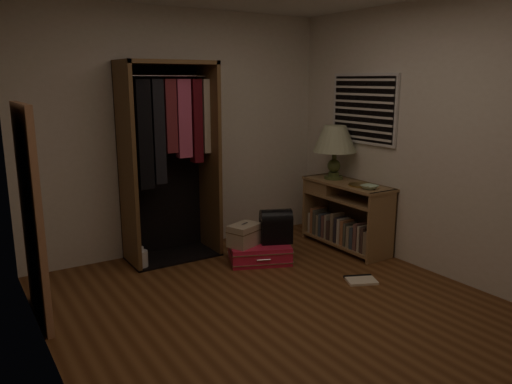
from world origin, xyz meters
TOP-DOWN VIEW (x-y plane):
  - ground at (0.00, 0.00)m, footprint 4.00×4.00m
  - room_walls at (0.08, 0.04)m, footprint 3.52×4.02m
  - console_bookshelf at (1.53, 1.05)m, footprint 0.42×1.12m
  - open_wardrobe at (-0.25, 1.77)m, footprint 0.96×0.50m
  - floor_mirror at (-1.70, 1.00)m, footprint 0.06×0.80m
  - pink_suitcase at (0.46, 1.13)m, footprint 0.76×0.66m
  - train_case at (0.30, 1.18)m, footprint 0.39×0.33m
  - black_bag at (0.63, 1.09)m, footprint 0.38×0.32m
  - table_lamp at (1.54, 1.24)m, footprint 0.59×0.59m
  - brass_tray at (1.54, 0.80)m, footprint 0.35×0.35m
  - ceramic_bowl at (1.49, 0.62)m, footprint 0.20×0.20m
  - white_jug at (-0.65, 1.60)m, footprint 0.16×0.16m
  - floor_book at (0.99, 0.18)m, footprint 0.34×0.31m

SIDE VIEW (x-z plane):
  - ground at x=0.00m, z-range 0.00..0.00m
  - floor_book at x=0.99m, z-range 0.00..0.02m
  - pink_suitcase at x=0.46m, z-range 0.00..0.19m
  - white_jug at x=-0.65m, z-range -0.02..0.21m
  - train_case at x=0.30m, z-range 0.19..0.42m
  - black_bag at x=0.63m, z-range 0.20..0.55m
  - console_bookshelf at x=1.53m, z-range 0.02..0.77m
  - brass_tray at x=1.54m, z-range 0.75..0.77m
  - ceramic_bowl at x=1.49m, z-range 0.75..0.79m
  - floor_mirror at x=-1.70m, z-range 0.00..1.70m
  - table_lamp at x=1.54m, z-range 0.89..1.50m
  - open_wardrobe at x=-0.25m, z-range 0.18..2.23m
  - room_walls at x=0.08m, z-range 0.20..2.80m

